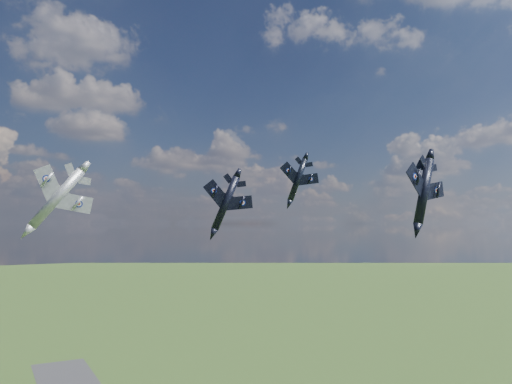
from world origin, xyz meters
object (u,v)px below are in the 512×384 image
jet_high_navy (298,180)px  jet_left_silver (57,198)px  jet_right_navy (424,191)px  jet_lead_navy (226,203)px

jet_high_navy → jet_left_silver: 51.26m
jet_right_navy → jet_high_navy: jet_high_navy is taller
jet_lead_navy → jet_left_silver: bearing=-154.8°
jet_lead_navy → jet_right_navy: 32.56m
jet_lead_navy → jet_high_navy: bearing=47.5°
jet_high_navy → jet_lead_navy: bearing=-131.0°
jet_right_navy → jet_left_silver: size_ratio=0.99×
jet_high_navy → jet_left_silver: jet_high_navy is taller
jet_lead_navy → jet_high_navy: size_ratio=1.04×
jet_lead_navy → jet_right_navy: (20.55, -25.23, 1.20)m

